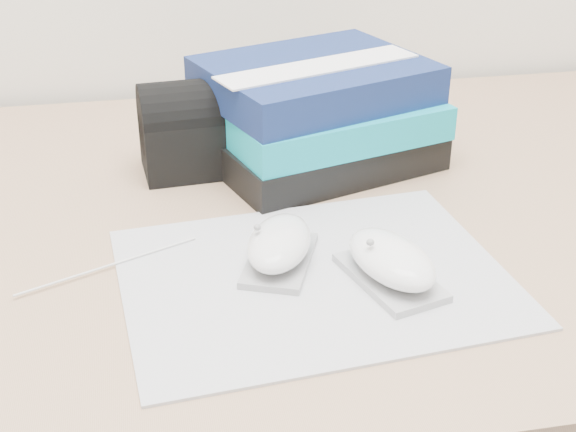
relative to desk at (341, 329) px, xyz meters
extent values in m
cube|color=#A47A5B|center=(0.00, -0.06, 0.22)|extent=(1.60, 0.80, 0.03)
cube|color=#A47A5B|center=(0.00, 0.32, -0.15)|extent=(1.52, 0.03, 0.35)
cube|color=#9898A0|center=(-0.09, -0.22, 0.24)|extent=(0.40, 0.32, 0.00)
cube|color=#9B9A9D|center=(-0.12, -0.20, 0.24)|extent=(0.10, 0.13, 0.01)
ellipsoid|color=white|center=(-0.12, -0.20, 0.26)|extent=(0.10, 0.13, 0.03)
ellipsoid|color=gray|center=(-0.14, -0.20, 0.28)|extent=(0.01, 0.01, 0.01)
cube|color=#A6A6A8|center=(-0.02, -0.25, 0.24)|extent=(0.09, 0.13, 0.01)
ellipsoid|color=white|center=(-0.02, -0.25, 0.26)|extent=(0.09, 0.13, 0.03)
ellipsoid|color=#939396|center=(-0.04, -0.25, 0.28)|extent=(0.01, 0.01, 0.01)
cylinder|color=silver|center=(-0.29, -0.17, 0.24)|extent=(0.18, 0.08, 0.00)
cube|color=black|center=(-0.03, 0.05, 0.26)|extent=(0.32, 0.29, 0.04)
cube|color=#10A2B7|center=(-0.02, 0.05, 0.30)|extent=(0.31, 0.27, 0.04)
cube|color=navy|center=(-0.03, 0.06, 0.34)|extent=(0.31, 0.28, 0.05)
cube|color=white|center=(-0.03, 0.03, 0.37)|extent=(0.26, 0.14, 0.00)
cube|color=black|center=(-0.18, 0.05, 0.27)|extent=(0.13, 0.10, 0.07)
cylinder|color=black|center=(-0.18, 0.05, 0.31)|extent=(0.13, 0.10, 0.09)
camera|label=1|loc=(-0.24, -0.88, 0.66)|focal=50.00mm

